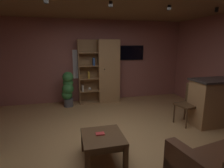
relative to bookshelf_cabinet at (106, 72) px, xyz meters
The scene contains 14 objects.
floor 2.75m from the bookshelf_cabinet, 97.44° to the right, with size 6.00×5.59×0.02m, color #A37A4C.
wall_back 0.53m from the bookshelf_cabinet, 140.70° to the left, with size 6.12×0.06×2.57m, color #8E544C.
window_pane_back 0.75m from the bookshelf_cabinet, 160.27° to the left, with size 0.66×0.01×0.90m, color white.
bookshelf_cabinet is the anchor object (origin of this frame).
kitchen_bar_counter 3.22m from the bookshelf_cabinet, 45.95° to the right, with size 1.44×0.60×1.06m.
coffee_table 3.11m from the bookshelf_cabinet, 103.05° to the right, with size 0.65×0.68×0.41m.
table_book_0 3.06m from the bookshelf_cabinet, 103.89° to the right, with size 0.14×0.09×0.02m, color #B22D2D.
dining_chair 2.64m from the bookshelf_cabinet, 54.56° to the right, with size 0.51×0.51×0.92m.
potted_floor_plant 1.28m from the bookshelf_cabinet, 169.03° to the right, with size 0.37×0.38×1.04m.
wall_mounted_tv 1.10m from the bookshelf_cabinet, 12.92° to the left, with size 0.84×0.06×0.47m.
track_light_spot_1 3.11m from the bookshelf_cabinet, 122.24° to the right, with size 0.07×0.07×0.09m, color black.
track_light_spot_2 2.77m from the bookshelf_cabinet, 99.68° to the right, with size 0.07×0.07×0.09m, color black.
track_light_spot_3 2.83m from the bookshelf_cabinet, 71.39° to the right, with size 0.07×0.07×0.09m, color black.
track_light_spot_4 3.29m from the bookshelf_cabinet, 51.81° to the right, with size 0.07×0.07×0.09m, color black.
Camera 1 is at (-0.85, -2.99, 1.82)m, focal length 28.99 mm.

